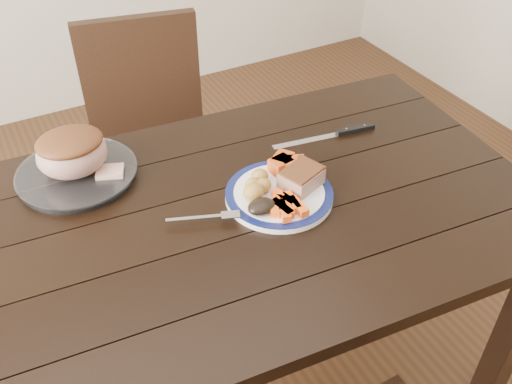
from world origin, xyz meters
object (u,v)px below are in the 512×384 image
dining_table (225,240)px  carving_knife (343,132)px  dinner_plate (279,195)px  chair_far (152,137)px  serving_platter (77,174)px  fork (209,217)px  pork_slice (301,179)px  roast_joint (72,154)px

dining_table → carving_knife: bearing=18.0°
dining_table → carving_knife: carving_knife is taller
dinner_plate → chair_far: bearing=97.0°
serving_platter → fork: (0.23, -0.33, 0.01)m
carving_knife → dining_table: bearing=-153.4°
dinner_plate → carving_knife: (0.31, 0.16, -0.00)m
dinner_plate → dining_table: bearing=174.9°
carving_knife → pork_slice: bearing=-137.6°
dining_table → pork_slice: bearing=-5.0°
dinner_plate → roast_joint: roast_joint is taller
fork → pork_slice: bearing=20.5°
serving_platter → pork_slice: pork_slice is taller
carving_knife → chair_far: bearing=133.2°
carving_knife → dinner_plate: bearing=-143.8°
dinner_plate → fork: size_ratio=1.59×
dining_table → chair_far: 0.75m
chair_far → dinner_plate: bearing=108.3°
roast_joint → carving_knife: 0.76m
fork → dinner_plate: bearing=21.9°
dinner_plate → serving_platter: 0.54m
dining_table → roast_joint: bearing=131.4°
pork_slice → carving_knife: (0.25, 0.17, -0.04)m
chair_far → fork: (-0.11, -0.75, 0.25)m
dinner_plate → fork: fork is taller
serving_platter → pork_slice: size_ratio=3.08×
pork_slice → fork: size_ratio=0.58×
fork → roast_joint: 0.41m
pork_slice → serving_platter: bearing=145.7°
dining_table → dinner_plate: size_ratio=6.10×
serving_platter → pork_slice: (0.49, -0.33, 0.03)m
carving_knife → serving_platter: bearing=176.1°
chair_far → dining_table: bearing=96.8°
dining_table → serving_platter: size_ratio=5.43×
dining_table → pork_slice: 0.25m
serving_platter → chair_far: bearing=51.4°
dining_table → chair_far: (0.06, 0.74, -0.13)m
carving_knife → roast_joint: bearing=176.1°
roast_joint → serving_platter: bearing=0.0°
pork_slice → fork: pork_slice is taller
serving_platter → pork_slice: 0.59m
dining_table → fork: bearing=-159.7°
chair_far → dinner_plate: 0.79m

